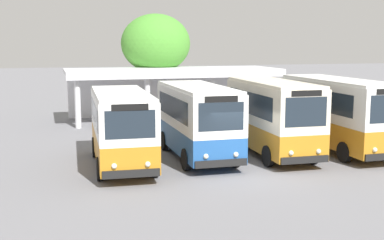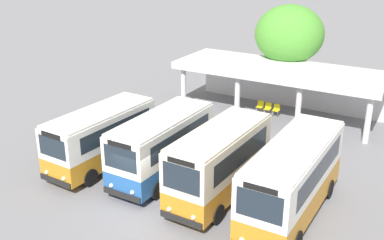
% 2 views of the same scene
% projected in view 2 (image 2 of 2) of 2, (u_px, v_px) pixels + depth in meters
% --- Properties ---
extents(ground_plane, '(180.00, 180.00, 0.00)m').
position_uv_depth(ground_plane, '(139.00, 208.00, 21.24)').
color(ground_plane, slate).
extents(city_bus_nearest_orange, '(2.52, 6.74, 3.13)m').
position_uv_depth(city_bus_nearest_orange, '(101.00, 136.00, 24.66)').
color(city_bus_nearest_orange, black).
rests_on(city_bus_nearest_orange, ground).
extents(city_bus_second_in_row, '(2.38, 6.73, 3.25)m').
position_uv_depth(city_bus_second_in_row, '(162.00, 144.00, 23.50)').
color(city_bus_second_in_row, black).
rests_on(city_bus_second_in_row, ground).
extents(city_bus_middle_cream, '(2.42, 6.69, 3.41)m').
position_uv_depth(city_bus_middle_cream, '(220.00, 161.00, 21.53)').
color(city_bus_middle_cream, black).
rests_on(city_bus_middle_cream, ground).
extents(city_bus_fourth_amber, '(2.34, 7.76, 3.42)m').
position_uv_depth(city_bus_fourth_amber, '(293.00, 177.00, 20.04)').
color(city_bus_fourth_amber, black).
rests_on(city_bus_fourth_amber, ground).
extents(terminal_canopy, '(14.06, 5.06, 3.40)m').
position_uv_depth(terminal_canopy, '(282.00, 76.00, 32.19)').
color(terminal_canopy, silver).
rests_on(terminal_canopy, ground).
extents(waiting_chair_end_by_column, '(0.46, 0.46, 0.86)m').
position_uv_depth(waiting_chair_end_by_column, '(260.00, 106.00, 32.72)').
color(waiting_chair_end_by_column, slate).
rests_on(waiting_chair_end_by_column, ground).
extents(waiting_chair_second_from_end, '(0.46, 0.46, 0.86)m').
position_uv_depth(waiting_chair_second_from_end, '(268.00, 108.00, 32.34)').
color(waiting_chair_second_from_end, slate).
rests_on(waiting_chair_second_from_end, ground).
extents(waiting_chair_middle_seat, '(0.46, 0.46, 0.86)m').
position_uv_depth(waiting_chair_middle_seat, '(276.00, 109.00, 32.07)').
color(waiting_chair_middle_seat, slate).
rests_on(waiting_chair_middle_seat, ground).
extents(roadside_tree_behind_canopy, '(4.94, 4.94, 7.15)m').
position_uv_depth(roadside_tree_behind_canopy, '(289.00, 34.00, 33.50)').
color(roadside_tree_behind_canopy, brown).
rests_on(roadside_tree_behind_canopy, ground).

